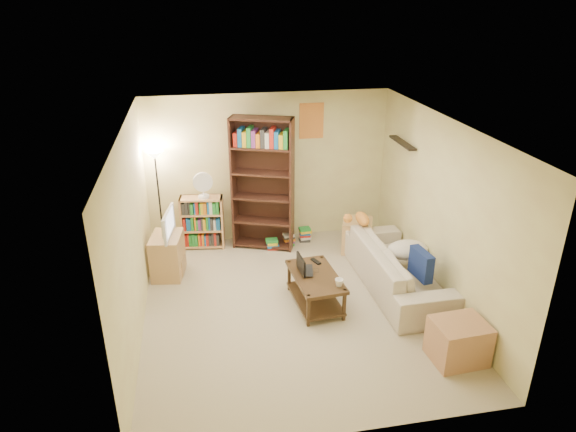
{
  "coord_description": "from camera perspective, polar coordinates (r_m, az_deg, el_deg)",
  "views": [
    {
      "loc": [
        -1.17,
        -5.81,
        3.95
      ],
      "look_at": [
        0.04,
        0.69,
        1.05
      ],
      "focal_mm": 32.0,
      "sensor_mm": 36.0,
      "label": 1
    }
  ],
  "objects": [
    {
      "name": "sofa",
      "position": [
        7.55,
        12.04,
        -5.57
      ],
      "size": [
        2.28,
        0.98,
        0.65
      ],
      "primitive_type": "imported",
      "rotation": [
        0.0,
        0.0,
        1.59
      ],
      "color": "beige",
      "rests_on": "ground"
    },
    {
      "name": "mug",
      "position": [
        6.7,
        5.69,
        -7.38
      ],
      "size": [
        0.19,
        0.19,
        0.1
      ],
      "primitive_type": "imported",
      "rotation": [
        0.0,
        0.0,
        0.41
      ],
      "color": "white",
      "rests_on": "coffee_table"
    },
    {
      "name": "floor_lamp",
      "position": [
        8.3,
        -14.42,
        4.74
      ],
      "size": [
        0.29,
        0.29,
        1.71
      ],
      "color": "black",
      "rests_on": "ground"
    },
    {
      "name": "end_cabinet",
      "position": [
        6.4,
        18.4,
        -13.07
      ],
      "size": [
        0.63,
        0.54,
        0.5
      ],
      "primitive_type": "cube",
      "rotation": [
        0.0,
        0.0,
        0.06
      ],
      "color": "tan",
      "rests_on": "ground"
    },
    {
      "name": "book_stacks",
      "position": [
        8.7,
        0.31,
        -2.52
      ],
      "size": [
        0.8,
        0.35,
        0.25
      ],
      "color": "red",
      "rests_on": "ground"
    },
    {
      "name": "laptop",
      "position": [
        7.01,
        2.61,
        -6.11
      ],
      "size": [
        0.42,
        0.35,
        0.03
      ],
      "primitive_type": "imported",
      "rotation": [
        0.0,
        0.0,
        1.38
      ],
      "color": "black",
      "rests_on": "coffee_table"
    },
    {
      "name": "tabby_cat",
      "position": [
        7.98,
        7.98,
        -0.28
      ],
      "size": [
        0.51,
        0.19,
        0.18
      ],
      "color": "orange",
      "rests_on": "sofa"
    },
    {
      "name": "cream_blanket",
      "position": [
        7.55,
        13.15,
        -3.68
      ],
      "size": [
        0.6,
        0.43,
        0.26
      ],
      "primitive_type": "ellipsoid",
      "color": "beige",
      "rests_on": "sofa"
    },
    {
      "name": "television",
      "position": [
        7.69,
        -13.59,
        -0.85
      ],
      "size": [
        0.72,
        0.31,
        0.4
      ],
      "primitive_type": "imported",
      "rotation": [
        0.0,
        0.0,
        1.41
      ],
      "color": "black",
      "rests_on": "tv_stand"
    },
    {
      "name": "short_bookshelf",
      "position": [
        8.61,
        -9.48,
        -0.7
      ],
      "size": [
        0.72,
        0.37,
        0.89
      ],
      "rotation": [
        0.0,
        0.0,
        -0.13
      ],
      "color": "tan",
      "rests_on": "ground"
    },
    {
      "name": "laptop_screen",
      "position": [
        6.91,
        1.45,
        -5.39
      ],
      "size": [
        0.04,
        0.34,
        0.23
      ],
      "primitive_type": "cube",
      "rotation": [
        0.0,
        0.0,
        0.09
      ],
      "color": "white",
      "rests_on": "laptop"
    },
    {
      "name": "tall_bookshelf",
      "position": [
        8.25,
        -2.85,
        3.86
      ],
      "size": [
        1.04,
        0.65,
        2.19
      ],
      "rotation": [
        0.0,
        0.0,
        -0.35
      ],
      "color": "#3C2017",
      "rests_on": "ground"
    },
    {
      "name": "coffee_table",
      "position": [
        7.02,
        3.07,
        -7.67
      ],
      "size": [
        0.66,
        1.08,
        0.46
      ],
      "rotation": [
        0.0,
        0.0,
        0.09
      ],
      "color": "#3C2817",
      "rests_on": "ground"
    },
    {
      "name": "room",
      "position": [
        6.37,
        0.79,
        2.26
      ],
      "size": [
        4.5,
        4.54,
        2.52
      ],
      "color": "#C2B392",
      "rests_on": "ground"
    },
    {
      "name": "tv_stand",
      "position": [
        7.91,
        -13.23,
        -4.29
      ],
      "size": [
        0.52,
        0.67,
        0.65
      ],
      "primitive_type": "cube",
      "rotation": [
        0.0,
        0.0,
        -0.16
      ],
      "color": "tan",
      "rests_on": "ground"
    },
    {
      "name": "tv_remote",
      "position": [
        7.25,
        3.1,
        -5.05
      ],
      "size": [
        0.12,
        0.19,
        0.02
      ],
      "primitive_type": "cube",
      "rotation": [
        0.0,
        0.0,
        0.39
      ],
      "color": "black",
      "rests_on": "coffee_table"
    },
    {
      "name": "desk_fan",
      "position": [
        8.31,
        -9.44,
        3.46
      ],
      "size": [
        0.32,
        0.18,
        0.44
      ],
      "color": "white",
      "rests_on": "short_bookshelf"
    },
    {
      "name": "side_table",
      "position": [
        8.51,
        7.67,
        -2.17
      ],
      "size": [
        0.6,
        0.6,
        0.54
      ],
      "primitive_type": "cube",
      "rotation": [
        0.0,
        0.0,
        -0.36
      ],
      "color": "tan",
      "rests_on": "ground"
    },
    {
      "name": "navy_pillow",
      "position": [
        7.07,
        14.57,
        -5.21
      ],
      "size": [
        0.18,
        0.44,
        0.39
      ],
      "primitive_type": "cube",
      "rotation": [
        0.0,
        0.0,
        1.69
      ],
      "color": "navy",
      "rests_on": "sofa"
    }
  ]
}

